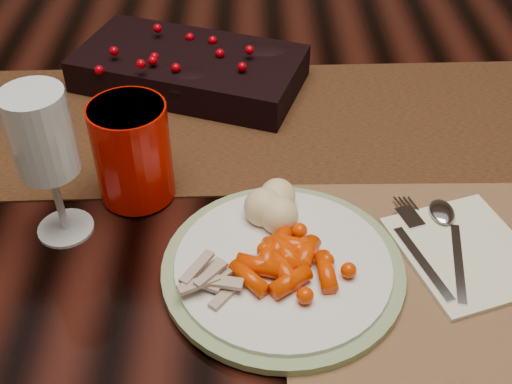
{
  "coord_description": "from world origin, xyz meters",
  "views": [
    {
      "loc": [
        -0.04,
        -0.8,
        1.28
      ],
      "look_at": [
        -0.04,
        -0.24,
        0.8
      ],
      "focal_mm": 45.0,
      "sensor_mm": 36.0,
      "label": 1
    }
  ],
  "objects_px": {
    "dining_table": "(275,279)",
    "centerpiece": "(189,64)",
    "mashed_potatoes": "(267,201)",
    "red_cup": "(132,152)",
    "dinner_plate": "(283,267)",
    "baby_carrots": "(286,269)",
    "napkin": "(466,252)",
    "wine_glass": "(50,167)",
    "placemat_main": "(481,279)",
    "turkey_shreds": "(213,281)"
  },
  "relations": [
    {
      "from": "dining_table",
      "to": "centerpiece",
      "type": "height_order",
      "value": "centerpiece"
    },
    {
      "from": "mashed_potatoes",
      "to": "red_cup",
      "type": "height_order",
      "value": "red_cup"
    },
    {
      "from": "dinner_plate",
      "to": "red_cup",
      "type": "relative_size",
      "value": 2.1
    },
    {
      "from": "centerpiece",
      "to": "mashed_potatoes",
      "type": "bearing_deg",
      "value": -70.94
    },
    {
      "from": "baby_carrots",
      "to": "napkin",
      "type": "xyz_separation_m",
      "value": [
        0.21,
        0.04,
        -0.02
      ]
    },
    {
      "from": "centerpiece",
      "to": "wine_glass",
      "type": "relative_size",
      "value": 1.79
    },
    {
      "from": "dinner_plate",
      "to": "baby_carrots",
      "type": "relative_size",
      "value": 2.48
    },
    {
      "from": "red_cup",
      "to": "centerpiece",
      "type": "bearing_deg",
      "value": 79.72
    },
    {
      "from": "mashed_potatoes",
      "to": "napkin",
      "type": "xyz_separation_m",
      "value": [
        0.22,
        -0.05,
        -0.03
      ]
    },
    {
      "from": "centerpiece",
      "to": "mashed_potatoes",
      "type": "distance_m",
      "value": 0.34
    },
    {
      "from": "placemat_main",
      "to": "red_cup",
      "type": "relative_size",
      "value": 3.46
    },
    {
      "from": "dining_table",
      "to": "red_cup",
      "type": "bearing_deg",
      "value": -134.44
    },
    {
      "from": "mashed_potatoes",
      "to": "baby_carrots",
      "type": "bearing_deg",
      "value": -79.21
    },
    {
      "from": "placemat_main",
      "to": "red_cup",
      "type": "height_order",
      "value": "red_cup"
    },
    {
      "from": "dining_table",
      "to": "red_cup",
      "type": "xyz_separation_m",
      "value": [
        -0.18,
        -0.19,
        0.44
      ]
    },
    {
      "from": "centerpiece",
      "to": "placemat_main",
      "type": "relative_size",
      "value": 0.77
    },
    {
      "from": "dinner_plate",
      "to": "mashed_potatoes",
      "type": "relative_size",
      "value": 3.27
    },
    {
      "from": "mashed_potatoes",
      "to": "turkey_shreds",
      "type": "relative_size",
      "value": 1.16
    },
    {
      "from": "dinner_plate",
      "to": "napkin",
      "type": "bearing_deg",
      "value": 6.81
    },
    {
      "from": "dining_table",
      "to": "napkin",
      "type": "height_order",
      "value": "napkin"
    },
    {
      "from": "red_cup",
      "to": "dinner_plate",
      "type": "bearing_deg",
      "value": -37.75
    },
    {
      "from": "baby_carrots",
      "to": "dinner_plate",
      "type": "bearing_deg",
      "value": 95.28
    },
    {
      "from": "dining_table",
      "to": "mashed_potatoes",
      "type": "distance_m",
      "value": 0.49
    },
    {
      "from": "mashed_potatoes",
      "to": "placemat_main",
      "type": "bearing_deg",
      "value": -20.58
    },
    {
      "from": "baby_carrots",
      "to": "wine_glass",
      "type": "xyz_separation_m",
      "value": [
        -0.25,
        0.09,
        0.07
      ]
    },
    {
      "from": "mashed_potatoes",
      "to": "red_cup",
      "type": "xyz_separation_m",
      "value": [
        -0.16,
        0.06,
        0.03
      ]
    },
    {
      "from": "dining_table",
      "to": "baby_carrots",
      "type": "bearing_deg",
      "value": -91.27
    },
    {
      "from": "placemat_main",
      "to": "baby_carrots",
      "type": "distance_m",
      "value": 0.22
    },
    {
      "from": "centerpiece",
      "to": "napkin",
      "type": "xyz_separation_m",
      "value": [
        0.33,
        -0.37,
        -0.03
      ]
    },
    {
      "from": "mashed_potatoes",
      "to": "turkey_shreds",
      "type": "distance_m",
      "value": 0.12
    },
    {
      "from": "mashed_potatoes",
      "to": "centerpiece",
      "type": "bearing_deg",
      "value": 109.06
    },
    {
      "from": "turkey_shreds",
      "to": "wine_glass",
      "type": "xyz_separation_m",
      "value": [
        -0.18,
        0.11,
        0.07
      ]
    },
    {
      "from": "placemat_main",
      "to": "baby_carrots",
      "type": "bearing_deg",
      "value": -178.24
    },
    {
      "from": "placemat_main",
      "to": "turkey_shreds",
      "type": "height_order",
      "value": "turkey_shreds"
    },
    {
      "from": "dinner_plate",
      "to": "wine_glass",
      "type": "distance_m",
      "value": 0.28
    },
    {
      "from": "placemat_main",
      "to": "wine_glass",
      "type": "distance_m",
      "value": 0.49
    },
    {
      "from": "turkey_shreds",
      "to": "baby_carrots",
      "type": "bearing_deg",
      "value": 10.55
    },
    {
      "from": "centerpiece",
      "to": "dining_table",
      "type": "bearing_deg",
      "value": -28.42
    },
    {
      "from": "dinner_plate",
      "to": "napkin",
      "type": "xyz_separation_m",
      "value": [
        0.21,
        0.02,
        -0.0
      ]
    },
    {
      "from": "mashed_potatoes",
      "to": "red_cup",
      "type": "bearing_deg",
      "value": 159.28
    },
    {
      "from": "placemat_main",
      "to": "baby_carrots",
      "type": "xyz_separation_m",
      "value": [
        -0.21,
        -0.01,
        0.03
      ]
    },
    {
      "from": "dining_table",
      "to": "baby_carrots",
      "type": "height_order",
      "value": "baby_carrots"
    },
    {
      "from": "dining_table",
      "to": "centerpiece",
      "type": "relative_size",
      "value": 5.35
    },
    {
      "from": "centerpiece",
      "to": "baby_carrots",
      "type": "distance_m",
      "value": 0.44
    },
    {
      "from": "dinner_plate",
      "to": "napkin",
      "type": "height_order",
      "value": "dinner_plate"
    },
    {
      "from": "dining_table",
      "to": "centerpiece",
      "type": "distance_m",
      "value": 0.44
    },
    {
      "from": "placemat_main",
      "to": "red_cup",
      "type": "distance_m",
      "value": 0.42
    },
    {
      "from": "dinner_plate",
      "to": "turkey_shreds",
      "type": "relative_size",
      "value": 3.8
    },
    {
      "from": "dining_table",
      "to": "wine_glass",
      "type": "relative_size",
      "value": 9.55
    },
    {
      "from": "dining_table",
      "to": "dinner_plate",
      "type": "relative_size",
      "value": 6.8
    }
  ]
}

